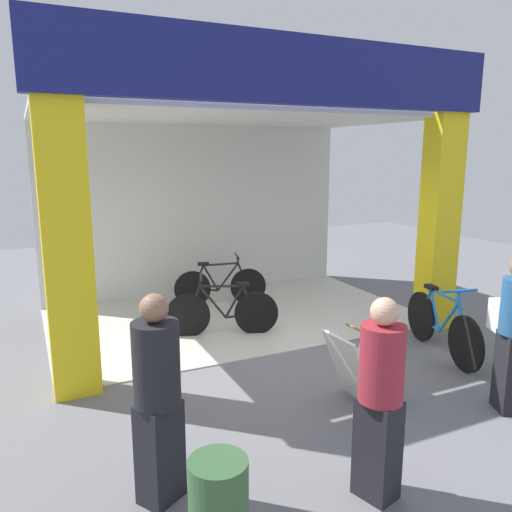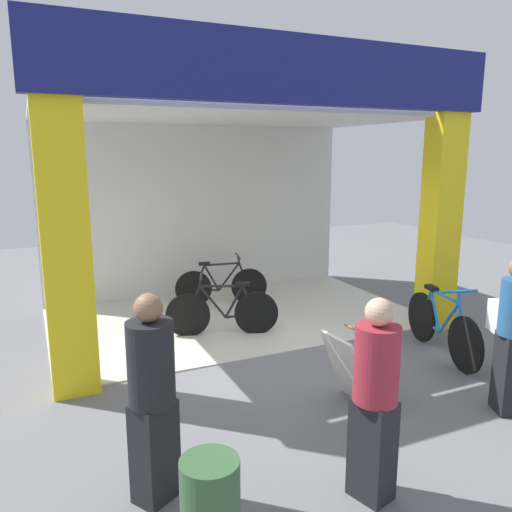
% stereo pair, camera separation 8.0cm
% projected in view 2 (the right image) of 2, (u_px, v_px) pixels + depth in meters
% --- Properties ---
extents(ground_plane, '(19.21, 19.21, 0.00)m').
position_uv_depth(ground_plane, '(282.00, 354.00, 6.63)').
color(ground_plane, slate).
rests_on(ground_plane, ground).
extents(shop_facade, '(5.81, 3.69, 3.90)m').
position_uv_depth(shop_facade, '(233.00, 186.00, 7.73)').
color(shop_facade, beige).
rests_on(shop_facade, ground).
extents(bicycle_inside_0, '(1.54, 0.58, 0.89)m').
position_uv_depth(bicycle_inside_0, '(223.00, 312.00, 7.22)').
color(bicycle_inside_0, black).
rests_on(bicycle_inside_0, ground).
extents(bicycle_inside_1, '(1.55, 0.49, 0.87)m').
position_uv_depth(bicycle_inside_1, '(221.00, 285.00, 8.68)').
color(bicycle_inside_1, black).
rests_on(bicycle_inside_1, ground).
extents(bicycle_parked_0, '(0.55, 1.70, 0.96)m').
position_uv_depth(bicycle_parked_0, '(442.00, 327.00, 6.52)').
color(bicycle_parked_0, black).
rests_on(bicycle_parked_0, ground).
extents(sandwich_board_sign, '(0.70, 0.56, 0.78)m').
position_uv_depth(sandwich_board_sign, '(359.00, 366.00, 5.31)').
color(sandwich_board_sign, silver).
rests_on(sandwich_board_sign, ground).
extents(pedestrian_0, '(0.41, 0.41, 1.58)m').
position_uv_depth(pedestrian_0, '(375.00, 399.00, 3.72)').
color(pedestrian_0, black).
rests_on(pedestrian_0, ground).
extents(pedestrian_1, '(0.47, 0.47, 1.62)m').
position_uv_depth(pedestrian_1, '(152.00, 397.00, 3.70)').
color(pedestrian_1, black).
rests_on(pedestrian_1, ground).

